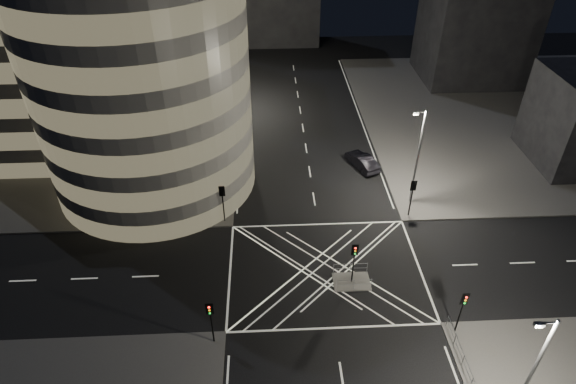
{
  "coord_description": "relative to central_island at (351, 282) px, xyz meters",
  "views": [
    {
      "loc": [
        -4.56,
        -28.7,
        29.16
      ],
      "look_at": [
        -2.77,
        7.21,
        3.0
      ],
      "focal_mm": 30.0,
      "sensor_mm": 36.0,
      "label": 1
    }
  ],
  "objects": [
    {
      "name": "office_tower_curved",
      "position": [
        -22.74,
        20.24,
        12.58
      ],
      "size": [
        30.0,
        29.0,
        27.2
      ],
      "color": "gray",
      "rests_on": "sidewalk_far_left"
    },
    {
      "name": "street_lamp_right_far",
      "position": [
        7.44,
        10.5,
        5.47
      ],
      "size": [
        1.25,
        0.25,
        10.0
      ],
      "color": "slate",
      "rests_on": "sidewalk_far_right"
    },
    {
      "name": "street_lamp_left_far",
      "position": [
        -11.44,
        31.5,
        5.47
      ],
      "size": [
        1.25,
        0.25,
        10.0
      ],
      "color": "slate",
      "rests_on": "sidewalk_far_left"
    },
    {
      "name": "tree_e",
      "position": [
        -12.5,
        34.5,
        4.06
      ],
      "size": [
        3.54,
        3.54,
        6.03
      ],
      "color": "black",
      "rests_on": "sidewalk_far_left"
    },
    {
      "name": "street_lamp_right_near",
      "position": [
        7.44,
        -12.5,
        5.47
      ],
      "size": [
        1.25,
        0.25,
        10.0
      ],
      "color": "slate",
      "rests_on": "sidewalk_near_right"
    },
    {
      "name": "railing_island_south",
      "position": [
        0.0,
        -0.9,
        0.62
      ],
      "size": [
        2.8,
        0.06,
        1.1
      ],
      "primitive_type": "cube",
      "color": "slate",
      "rests_on": "central_island"
    },
    {
      "name": "railing_island_north",
      "position": [
        0.0,
        0.9,
        0.62
      ],
      "size": [
        2.8,
        0.06,
        1.1
      ],
      "primitive_type": "cube",
      "color": "slate",
      "rests_on": "central_island"
    },
    {
      "name": "traffic_signal_island",
      "position": [
        0.0,
        0.0,
        2.84
      ],
      "size": [
        0.55,
        0.22,
        4.0
      ],
      "color": "black",
      "rests_on": "central_island"
    },
    {
      "name": "tree_a",
      "position": [
        -12.5,
        10.5,
        4.21
      ],
      "size": [
        4.3,
        4.3,
        6.62
      ],
      "color": "black",
      "rests_on": "sidewalk_far_left"
    },
    {
      "name": "office_block_rear",
      "position": [
        -24.0,
        43.5,
        11.07
      ],
      "size": [
        24.0,
        16.0,
        22.0
      ],
      "primitive_type": "cube",
      "color": "gray",
      "rests_on": "sidewalk_far_left"
    },
    {
      "name": "building_right_far",
      "position": [
        24.0,
        41.5,
        7.58
      ],
      "size": [
        14.0,
        12.0,
        15.0
      ],
      "primitive_type": "cube",
      "color": "black",
      "rests_on": "sidewalk_far_right"
    },
    {
      "name": "central_island",
      "position": [
        0.0,
        0.0,
        0.0
      ],
      "size": [
        3.0,
        2.0,
        0.15
      ],
      "primitive_type": "cube",
      "color": "slate",
      "rests_on": "ground"
    },
    {
      "name": "traffic_signal_fl",
      "position": [
        -10.8,
        8.3,
        2.84
      ],
      "size": [
        0.55,
        0.22,
        4.0
      ],
      "color": "black",
      "rests_on": "sidewalk_far_left"
    },
    {
      "name": "ground",
      "position": [
        -2.0,
        1.5,
        -0.07
      ],
      "size": [
        120.0,
        120.0,
        0.0
      ],
      "primitive_type": "plane",
      "color": "black",
      "rests_on": "ground"
    },
    {
      "name": "tree_d",
      "position": [
        -12.5,
        28.5,
        4.85
      ],
      "size": [
        5.61,
        5.61,
        8.0
      ],
      "color": "black",
      "rests_on": "sidewalk_far_left"
    },
    {
      "name": "sidewalk_far_right",
      "position": [
        27.0,
        28.5,
        0.0
      ],
      "size": [
        42.0,
        42.0,
        0.15
      ],
      "primitive_type": "cube",
      "color": "#585653",
      "rests_on": "ground"
    },
    {
      "name": "street_lamp_left_near",
      "position": [
        -11.44,
        13.5,
        5.47
      ],
      "size": [
        1.25,
        0.25,
        10.0
      ],
      "color": "slate",
      "rests_on": "sidewalk_far_left"
    },
    {
      "name": "sedan",
      "position": [
        3.82,
        17.11,
        0.71
      ],
      "size": [
        3.44,
        5.06,
        1.58
      ],
      "primitive_type": "imported",
      "rotation": [
        0.0,
        0.0,
        3.55
      ],
      "color": "black",
      "rests_on": "ground"
    },
    {
      "name": "traffic_signal_nl",
      "position": [
        -10.8,
        -5.3,
        2.84
      ],
      "size": [
        0.55,
        0.22,
        4.0
      ],
      "color": "black",
      "rests_on": "sidewalk_near_left"
    },
    {
      "name": "sidewalk_far_left",
      "position": [
        -31.0,
        28.5,
        0.0
      ],
      "size": [
        42.0,
        42.0,
        0.15
      ],
      "primitive_type": "cube",
      "color": "#585653",
      "rests_on": "ground"
    },
    {
      "name": "tree_b",
      "position": [
        -12.5,
        16.5,
        4.59
      ],
      "size": [
        5.09,
        5.09,
        7.45
      ],
      "color": "black",
      "rests_on": "sidewalk_far_left"
    },
    {
      "name": "traffic_signal_nr",
      "position": [
        6.8,
        -5.3,
        2.84
      ],
      "size": [
        0.55,
        0.22,
        4.0
      ],
      "color": "black",
      "rests_on": "sidewalk_near_right"
    },
    {
      "name": "traffic_signal_fr",
      "position": [
        6.8,
        8.3,
        2.84
      ],
      "size": [
        0.55,
        0.22,
        4.0
      ],
      "color": "black",
      "rests_on": "sidewalk_far_right"
    },
    {
      "name": "tree_c",
      "position": [
        -12.5,
        22.5,
        4.72
      ],
      "size": [
        4.3,
        4.3,
        7.12
      ],
      "color": "black",
      "rests_on": "sidewalk_far_left"
    }
  ]
}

